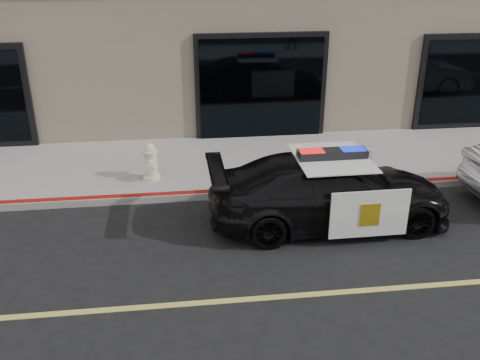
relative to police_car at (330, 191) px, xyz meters
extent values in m
plane|color=black|center=(0.44, -2.23, -0.67)|extent=(120.00, 120.00, 0.00)
cube|color=gray|center=(0.44, 3.02, -0.60)|extent=(60.00, 3.50, 0.15)
imported|color=black|center=(0.00, 0.00, -0.01)|extent=(1.95, 4.61, 1.33)
cube|color=white|center=(0.45, -0.95, -0.03)|extent=(1.42, 0.05, 0.88)
cube|color=white|center=(0.43, 0.95, -0.03)|extent=(1.42, 0.05, 0.88)
cube|color=white|center=(0.00, 0.00, 0.67)|extent=(1.34, 1.60, 0.02)
cube|color=gold|center=(0.45, -0.97, -0.03)|extent=(0.35, 0.01, 0.42)
cube|color=black|center=(0.00, 0.00, 0.74)|extent=(1.27, 0.34, 0.15)
cube|color=red|center=(-0.39, 0.00, 0.75)|extent=(0.44, 0.29, 0.14)
cube|color=#0C19CC|center=(0.38, 0.00, 0.75)|extent=(0.44, 0.29, 0.14)
cylinder|color=#F9EEC9|center=(-3.40, 2.17, -0.48)|extent=(0.38, 0.38, 0.09)
cylinder|color=#F9EEC9|center=(-3.40, 2.17, -0.17)|extent=(0.28, 0.28, 0.53)
cylinder|color=#F9EEC9|center=(-3.40, 2.17, 0.12)|extent=(0.33, 0.33, 0.06)
sphere|color=#F9EEC9|center=(-3.40, 2.17, 0.18)|extent=(0.24, 0.24, 0.24)
cylinder|color=#F9EEC9|center=(-3.40, 2.17, 0.29)|extent=(0.07, 0.07, 0.07)
cylinder|color=#F9EEC9|center=(-3.40, 2.35, -0.10)|extent=(0.14, 0.13, 0.14)
cylinder|color=#F9EEC9|center=(-3.40, 1.99, -0.10)|extent=(0.14, 0.13, 0.14)
cylinder|color=#F9EEC9|center=(-3.40, 1.95, -0.17)|extent=(0.18, 0.15, 0.18)
camera|label=1|loc=(-2.79, -8.81, 4.30)|focal=40.00mm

